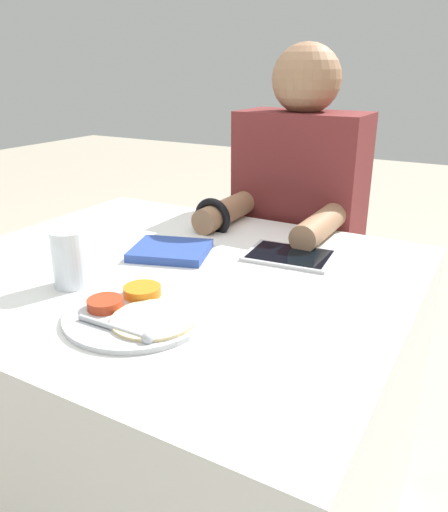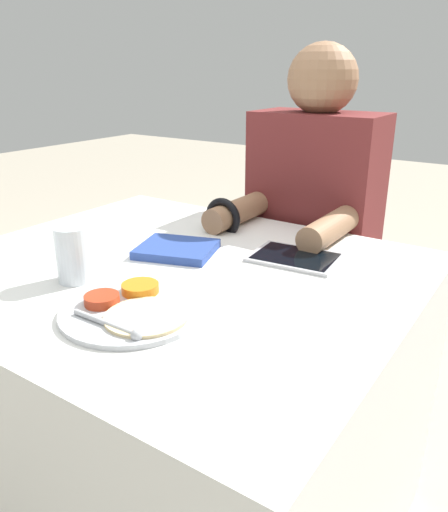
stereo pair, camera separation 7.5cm
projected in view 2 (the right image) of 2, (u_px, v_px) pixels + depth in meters
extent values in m
cube|color=silver|center=(178.00, 404.00, 1.25)|extent=(1.04, 0.90, 0.74)
cylinder|color=#B7BABF|center=(133.00, 311.00, 0.91)|extent=(0.26, 0.26, 0.01)
cylinder|color=orange|center=(140.00, 288.00, 0.97)|extent=(0.07, 0.07, 0.02)
cylinder|color=#A83319|center=(102.00, 299.00, 0.92)|extent=(0.06, 0.06, 0.02)
cylinder|color=beige|center=(146.00, 316.00, 0.87)|extent=(0.15, 0.15, 0.01)
cylinder|color=#B7BABF|center=(105.00, 323.00, 0.84)|extent=(0.15, 0.01, 0.01)
sphere|color=#B7BABF|center=(137.00, 335.00, 0.81)|extent=(0.02, 0.02, 0.02)
cube|color=silver|center=(177.00, 251.00, 1.20)|extent=(0.21, 0.19, 0.01)
cube|color=#28428E|center=(177.00, 249.00, 1.20)|extent=(0.21, 0.20, 0.02)
cube|color=#B7B7BC|center=(295.00, 258.00, 1.16)|extent=(0.21, 0.16, 0.01)
cube|color=black|center=(295.00, 256.00, 1.16)|extent=(0.19, 0.14, 0.00)
cube|color=black|center=(304.00, 361.00, 1.71)|extent=(0.34, 0.22, 0.44)
cube|color=maroon|center=(314.00, 214.00, 1.52)|extent=(0.37, 0.20, 0.60)
sphere|color=#936B4C|center=(323.00, 79.00, 1.38)|extent=(0.20, 0.20, 0.20)
cylinder|color=#936B4C|center=(238.00, 211.00, 1.42)|extent=(0.07, 0.26, 0.07)
cylinder|color=#936B4C|center=(330.00, 228.00, 1.27)|extent=(0.07, 0.26, 0.07)
torus|color=black|center=(223.00, 218.00, 1.36)|extent=(0.11, 0.02, 0.11)
cylinder|color=silver|center=(74.00, 254.00, 1.03)|extent=(0.07, 0.07, 0.12)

